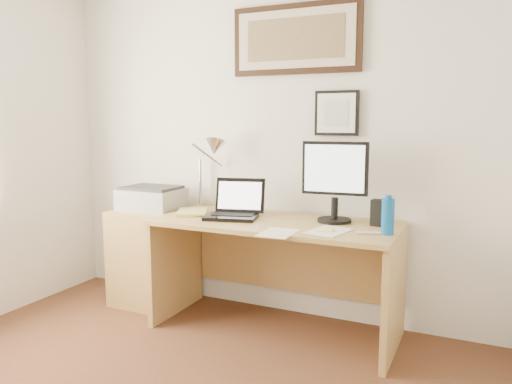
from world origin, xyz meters
The scene contains 17 objects.
wall_back centered at (0.00, 2.00, 1.25)m, with size 3.50×0.02×2.50m, color silver.
side_cabinet centered at (-0.92, 1.68, 0.36)m, with size 0.50×0.40×0.73m, color #A57F45.
water_bottle centered at (0.89, 1.55, 0.85)m, with size 0.07×0.07×0.21m, color #0C55A8.
bottle_cap centered at (0.89, 1.55, 0.97)m, with size 0.04×0.04×0.02m, color #0C55A8.
speaker centered at (0.79, 1.77, 0.83)m, with size 0.07×0.06×0.17m, color black.
paper_sheet_a centered at (0.30, 1.32, 0.75)m, with size 0.19×0.27×0.00m, color white.
paper_sheet_b centered at (0.56, 1.48, 0.75)m, with size 0.20×0.29×0.00m, color white.
sticky_pad centered at (0.54, 1.49, 0.76)m, with size 0.09×0.09×0.01m, color #FFEF78.
marker_pen centered at (0.79, 1.51, 0.76)m, with size 0.02×0.02×0.14m, color white.
book centered at (-0.57, 1.58, 0.76)m, with size 0.20×0.28×0.02m, color #CDBF60.
desk centered at (0.15, 1.72, 0.51)m, with size 1.60×0.70×0.75m.
laptop centered at (-0.15, 1.63, 0.81)m, with size 0.39×0.37×0.26m.
lcd_monitor centered at (0.51, 1.76, 1.04)m, with size 0.42×0.22×0.52m.
printer centered at (-0.90, 1.72, 0.82)m, with size 0.44×0.34×0.18m.
desk_lamp centered at (-0.41, 1.81, 1.19)m, with size 0.29×0.27×0.53m.
picture_large centered at (0.15, 1.97, 1.95)m, with size 0.92×0.04×0.47m.
picture_small centered at (0.45, 1.97, 1.45)m, with size 0.30×0.03×0.30m.
Camera 1 is at (1.39, -1.32, 1.41)m, focal length 35.00 mm.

